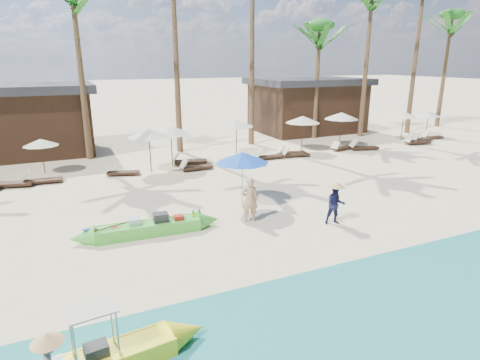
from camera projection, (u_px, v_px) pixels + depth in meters
name	position (u px, v px, depth m)	size (l,w,h in m)	color
ground	(235.00, 243.00, 12.95)	(240.00, 240.00, 0.00)	beige
wet_sand_strip	(328.00, 337.00, 8.57)	(240.00, 4.50, 0.01)	tan
green_canoe	(148.00, 228.00, 13.56)	(5.57, 0.93, 0.71)	green
tourist	(250.00, 200.00, 14.52)	(0.61, 0.40, 1.67)	tan
vendor_green	(336.00, 205.00, 14.31)	(0.71, 0.55, 1.46)	#16193D
blue_umbrella	(242.00, 158.00, 15.67)	(2.09, 2.09, 2.25)	#99999E
resort_parasol_4	(41.00, 142.00, 20.57)	(1.77, 1.77, 1.82)	#331D15
lounger_4_left	(8.00, 183.00, 18.63)	(2.04, 1.06, 0.66)	#331D15
lounger_4_right	(40.00, 180.00, 19.17)	(1.79, 0.70, 0.59)	#331D15
resort_parasol_5	(149.00, 133.00, 20.72)	(2.24, 2.24, 2.31)	#331D15
lounger_5_left	(121.00, 172.00, 20.57)	(1.78, 0.97, 0.58)	#331D15
resort_parasol_6	(171.00, 130.00, 21.66)	(2.22, 2.22, 2.28)	#331D15
lounger_6_left	(188.00, 161.00, 22.77)	(2.03, 1.11, 0.66)	#331D15
lounger_6_right	(195.00, 167.00, 21.50)	(1.80, 0.60, 0.60)	#331D15
resort_parasol_7	(236.00, 123.00, 24.56)	(2.15, 2.15, 2.21)	#331D15
lounger_7_left	(268.00, 156.00, 23.93)	(1.83, 0.66, 0.61)	#331D15
lounger_7_right	(290.00, 152.00, 24.92)	(1.88, 0.92, 0.61)	#331D15
resort_parasol_8	(303.00, 120.00, 25.61)	(2.21, 2.21, 2.28)	#331D15
lounger_8_left	(294.00, 154.00, 24.51)	(1.76, 0.85, 0.57)	#331D15
resort_parasol_9	(342.00, 116.00, 26.84)	(2.28, 2.28, 2.35)	#331D15
lounger_9_left	(341.00, 147.00, 26.32)	(1.75, 0.84, 0.57)	#331D15
lounger_9_right	(363.00, 147.00, 26.40)	(1.98, 1.10, 0.64)	#331D15
resort_parasol_10	(404.00, 114.00, 29.24)	(2.04, 2.04, 2.10)	#331D15
lounger_10_left	(416.00, 142.00, 28.13)	(1.92, 0.86, 0.63)	#331D15
lounger_10_right	(420.00, 139.00, 29.08)	(1.88, 0.71, 0.63)	#331D15
resort_parasol_11	(429.00, 114.00, 30.99)	(1.85, 1.85, 1.90)	#331D15
lounger_11_left	(431.00, 137.00, 30.03)	(1.76, 0.76, 0.58)	#331D15
palm_3	(73.00, 5.00, 21.68)	(2.08, 2.08, 10.52)	brown
palm_6	(319.00, 40.00, 28.64)	(2.08, 2.08, 8.51)	brown
palm_7	(371.00, 12.00, 28.81)	(2.08, 2.08, 11.08)	brown
palm_9	(450.00, 31.00, 33.82)	(2.08, 2.08, 9.82)	brown
pavilion_west	(2.00, 120.00, 24.52)	(10.80, 6.60, 4.30)	#331D15
pavilion_east	(307.00, 104.00, 33.10)	(8.80, 6.60, 4.30)	#331D15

